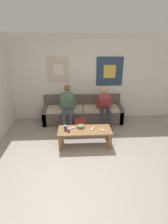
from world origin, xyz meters
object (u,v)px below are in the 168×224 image
(person_seated_adult, at_px, (67,106))
(drink_can_blue, at_px, (65,128))
(pillar_candle, at_px, (69,130))
(backpack, at_px, (80,126))
(game_controller_near_right, at_px, (72,128))
(couch, at_px, (83,113))
(coffee_table, at_px, (85,132))
(game_controller_near_left, at_px, (102,130))
(person_seated_teen, at_px, (105,106))
(game_controller_far_center, at_px, (92,129))
(ceramic_bowl, at_px, (81,126))

(person_seated_adult, relative_size, drink_can_blue, 9.60)
(pillar_candle, bearing_deg, backpack, 69.39)
(game_controller_near_right, bearing_deg, backpack, 71.60)
(drink_can_blue, relative_size, game_controller_near_right, 0.85)
(couch, relative_size, pillar_candle, 27.57)
(coffee_table, height_order, person_seated_adult, person_seated_adult)
(game_controller_near_left, bearing_deg, backpack, 125.43)
(drink_can_blue, bearing_deg, person_seated_adult, 88.92)
(person_seated_teen, height_order, game_controller_far_center, person_seated_teen)
(ceramic_bowl, xyz_separation_m, drink_can_blue, (-0.35, -0.12, 0.03))
(coffee_table, height_order, person_seated_teen, person_seated_teen)
(person_seated_adult, distance_m, game_controller_near_left, 1.38)
(coffee_table, distance_m, drink_can_blue, 0.46)
(couch, bearing_deg, person_seated_teen, -29.54)
(ceramic_bowl, xyz_separation_m, game_controller_far_center, (0.26, -0.11, -0.02))
(person_seated_adult, distance_m, backpack, 0.69)
(pillar_candle, bearing_deg, game_controller_near_right, 61.91)
(coffee_table, bearing_deg, pillar_candle, -166.63)
(couch, height_order, game_controller_far_center, couch)
(person_seated_adult, height_order, drink_can_blue, person_seated_adult)
(drink_can_blue, height_order, game_controller_far_center, drink_can_blue)
(drink_can_blue, bearing_deg, game_controller_near_right, 25.41)
(game_controller_near_left, relative_size, game_controller_far_center, 0.92)
(game_controller_near_right, height_order, game_controller_far_center, same)
(backpack, relative_size, ceramic_bowl, 2.01)
(couch, relative_size, backpack, 6.33)
(game_controller_near_right, bearing_deg, ceramic_bowl, 13.41)
(game_controller_near_right, bearing_deg, game_controller_far_center, -7.88)
(person_seated_teen, height_order, game_controller_near_left, person_seated_teen)
(backpack, xyz_separation_m, ceramic_bowl, (0.01, -0.51, 0.25))
(couch, distance_m, person_seated_adult, 0.68)
(ceramic_bowl, bearing_deg, game_controller_near_right, -166.59)
(couch, relative_size, drink_can_blue, 19.17)
(coffee_table, bearing_deg, drink_can_blue, -178.95)
(person_seated_adult, bearing_deg, game_controller_near_left, -53.07)
(person_seated_adult, xyz_separation_m, pillar_candle, (0.05, -1.10, -0.21))
(couch, relative_size, game_controller_near_right, 16.24)
(coffee_table, relative_size, drink_can_blue, 9.97)
(coffee_table, bearing_deg, backpack, 99.25)
(game_controller_near_right, bearing_deg, couch, 76.61)
(pillar_candle, bearing_deg, couch, 74.93)
(coffee_table, relative_size, game_controller_near_left, 9.36)
(drink_can_blue, distance_m, game_controller_far_center, 0.62)
(ceramic_bowl, height_order, game_controller_far_center, ceramic_bowl)
(person_seated_adult, bearing_deg, game_controller_far_center, -59.43)
(coffee_table, xyz_separation_m, person_seated_adult, (-0.42, 1.01, 0.31))
(backpack, xyz_separation_m, drink_can_blue, (-0.34, -0.63, 0.28))
(couch, distance_m, backpack, 0.77)
(person_seated_teen, bearing_deg, coffee_table, -121.97)
(coffee_table, distance_m, backpack, 0.65)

